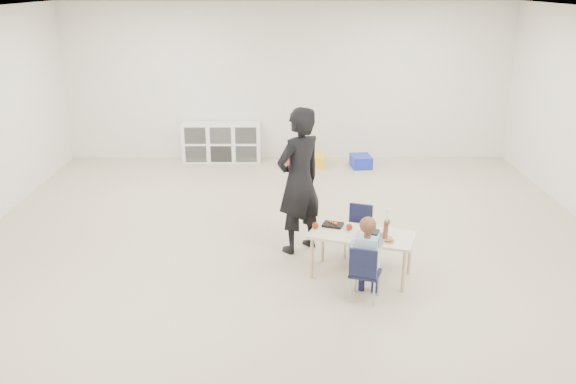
{
  "coord_description": "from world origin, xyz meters",
  "views": [
    {
      "loc": [
        -0.07,
        -6.44,
        3.12
      ],
      "look_at": [
        -0.03,
        0.08,
        0.85
      ],
      "focal_mm": 38.0,
      "sensor_mm": 36.0,
      "label": 1
    }
  ],
  "objects_px": {
    "chair_near": "(365,272)",
    "cubby_shelf": "(222,142)",
    "table": "(361,255)",
    "child": "(366,256)",
    "adult": "(299,181)"
  },
  "relations": [
    {
      "from": "child",
      "to": "cubby_shelf",
      "type": "height_order",
      "value": "child"
    },
    {
      "from": "table",
      "to": "adult",
      "type": "height_order",
      "value": "adult"
    },
    {
      "from": "table",
      "to": "chair_near",
      "type": "xyz_separation_m",
      "value": [
        -0.02,
        -0.52,
        0.05
      ]
    },
    {
      "from": "chair_near",
      "to": "adult",
      "type": "height_order",
      "value": "adult"
    },
    {
      "from": "chair_near",
      "to": "adult",
      "type": "distance_m",
      "value": 1.51
    },
    {
      "from": "cubby_shelf",
      "to": "adult",
      "type": "xyz_separation_m",
      "value": [
        1.3,
        -3.9,
        0.53
      ]
    },
    {
      "from": "chair_near",
      "to": "child",
      "type": "bearing_deg",
      "value": 0.0
    },
    {
      "from": "child",
      "to": "cubby_shelf",
      "type": "xyz_separation_m",
      "value": [
        -1.95,
        5.14,
        -0.14
      ]
    },
    {
      "from": "table",
      "to": "chair_near",
      "type": "relative_size",
      "value": 2.02
    },
    {
      "from": "adult",
      "to": "table",
      "type": "bearing_deg",
      "value": 92.49
    },
    {
      "from": "table",
      "to": "adult",
      "type": "xyz_separation_m",
      "value": [
        -0.67,
        0.72,
        0.62
      ]
    },
    {
      "from": "chair_near",
      "to": "cubby_shelf",
      "type": "distance_m",
      "value": 5.5
    },
    {
      "from": "table",
      "to": "child",
      "type": "height_order",
      "value": "child"
    },
    {
      "from": "table",
      "to": "adult",
      "type": "relative_size",
      "value": 0.7
    },
    {
      "from": "cubby_shelf",
      "to": "adult",
      "type": "height_order",
      "value": "adult"
    }
  ]
}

